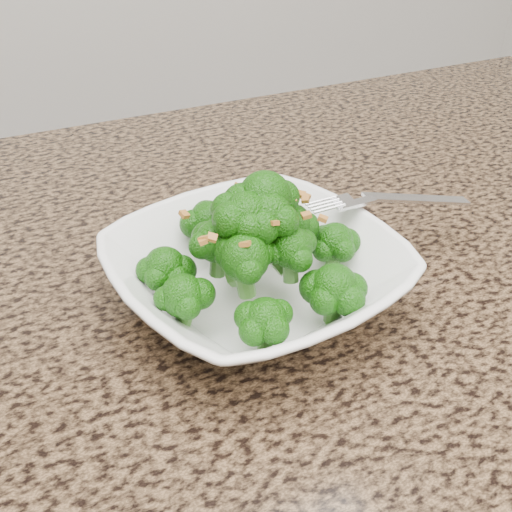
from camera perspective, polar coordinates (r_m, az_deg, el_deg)
name	(u,v)px	position (r m, az deg, el deg)	size (l,w,h in m)	color
granite_counter	(181,379)	(0.52, -6.65, -10.81)	(1.64, 1.04, 0.03)	brown
bowl	(256,276)	(0.55, 0.00, -1.76)	(0.24, 0.24, 0.06)	white
broccoli_pile	(256,206)	(0.51, 0.00, 4.46)	(0.21, 0.21, 0.08)	#185C0A
garlic_topping	(256,158)	(0.50, 0.00, 8.70)	(0.13, 0.13, 0.01)	#B5742C
fork	(367,201)	(0.60, 9.83, 4.86)	(0.19, 0.03, 0.01)	silver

